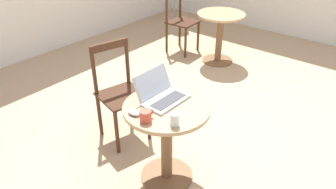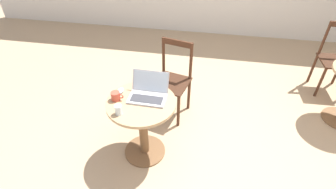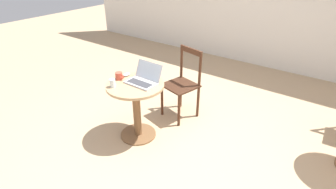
{
  "view_description": "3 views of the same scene",
  "coord_description": "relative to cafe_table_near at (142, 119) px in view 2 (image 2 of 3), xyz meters",
  "views": [
    {
      "loc": [
        -2.31,
        -1.2,
        2.0
      ],
      "look_at": [
        -0.59,
        0.21,
        0.69
      ],
      "focal_mm": 35.0,
      "sensor_mm": 36.0,
      "label": 1
    },
    {
      "loc": [
        -0.18,
        -1.69,
        2.25
      ],
      "look_at": [
        -0.53,
        0.29,
        0.66
      ],
      "focal_mm": 28.0,
      "sensor_mm": 36.0,
      "label": 2
    },
    {
      "loc": [
        1.09,
        -1.81,
        2.01
      ],
      "look_at": [
        -0.5,
        0.39,
        0.52
      ],
      "focal_mm": 28.0,
      "sensor_mm": 36.0,
      "label": 3
    }
  ],
  "objects": [
    {
      "name": "cafe_table_near",
      "position": [
        0.0,
        0.0,
        0.0
      ],
      "size": [
        0.65,
        0.65,
        0.7
      ],
      "color": "brown",
      "rests_on": "ground_plane"
    },
    {
      "name": "laptop",
      "position": [
        0.05,
        0.09,
        0.26
      ],
      "size": [
        0.35,
        0.29,
        0.21
      ],
      "color": "#B7B7BC",
      "rests_on": "cafe_table_near"
    },
    {
      "name": "chair_near_back",
      "position": [
        0.18,
        0.71,
        -0.02
      ],
      "size": [
        0.48,
        0.48,
        0.93
      ],
      "color": "#472819",
      "rests_on": "ground_plane"
    },
    {
      "name": "drinking_glass",
      "position": [
        -0.15,
        -0.19,
        0.26
      ],
      "size": [
        0.06,
        0.06,
        0.09
      ],
      "color": "silver",
      "rests_on": "cafe_table_near"
    },
    {
      "name": "chair_mid_back",
      "position": [
        2.23,
        1.57,
        -0.02
      ],
      "size": [
        0.41,
        0.41,
        0.93
      ],
      "color": "#472819",
      "rests_on": "ground_plane"
    },
    {
      "name": "mug",
      "position": [
        -0.23,
        -0.01,
        0.26
      ],
      "size": [
        0.12,
        0.08,
        0.08
      ],
      "color": "#C64C38",
      "rests_on": "cafe_table_near"
    },
    {
      "name": "mouse",
      "position": [
        -0.23,
        0.11,
        0.23
      ],
      "size": [
        0.06,
        0.1,
        0.03
      ],
      "color": "#B7B7BC",
      "rests_on": "cafe_table_near"
    },
    {
      "name": "ground_plane",
      "position": [
        0.75,
        -0.09,
        -0.49
      ],
      "size": [
        16.0,
        16.0,
        0.0
      ],
      "primitive_type": "plane",
      "color": "tan"
    }
  ]
}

